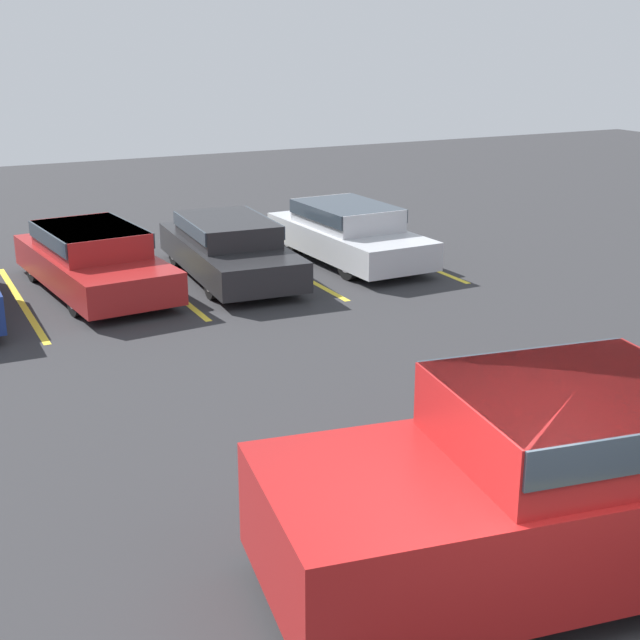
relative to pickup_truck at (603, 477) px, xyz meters
name	(u,v)px	position (x,y,z in m)	size (l,w,h in m)	color
stall_stripe_b	(21,302)	(-3.33, 11.04, -0.90)	(0.12, 5.22, 0.01)	yellow
stall_stripe_c	(163,284)	(-0.67, 11.04, -0.90)	(0.12, 5.22, 0.01)	yellow
stall_stripe_d	(288,269)	(1.99, 11.04, -0.90)	(0.12, 5.22, 0.01)	yellow
stall_stripe_e	(399,255)	(4.65, 11.04, -0.90)	(0.12, 5.22, 0.01)	yellow
pickup_truck	(603,477)	(0.00, 0.00, 0.00)	(6.32, 2.96, 1.81)	#A51919
parked_sedan_b	(93,257)	(-1.95, 11.18, -0.26)	(2.20, 4.73, 1.22)	maroon
parked_sedan_c	(229,246)	(0.68, 10.98, -0.28)	(1.97, 4.64, 1.17)	#232326
parked_sedan_d	(348,231)	(3.41, 11.08, -0.25)	(1.87, 4.46, 1.22)	#B7BABF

